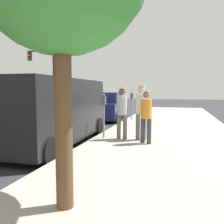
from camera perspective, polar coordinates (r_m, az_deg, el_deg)
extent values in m
plane|color=#2D2D33|center=(8.38, -12.26, -7.30)|extent=(80.00, 80.00, 0.00)
cube|color=#9E998E|center=(7.46, 12.63, -8.28)|extent=(5.00, 32.00, 0.15)
cylinder|color=gray|center=(8.34, -1.99, -2.17)|extent=(0.07, 0.07, 1.15)
cube|color=#4C4C51|center=(8.28, -2.01, 2.74)|extent=(0.14, 0.18, 0.28)
sphere|color=#47474C|center=(8.28, -2.01, 3.91)|extent=(0.12, 0.12, 0.12)
cylinder|color=gray|center=(13.48, 4.68, 0.66)|extent=(0.07, 0.07, 1.15)
cube|color=#4C4C51|center=(13.44, 4.71, 3.70)|extent=(0.14, 0.18, 0.28)
sphere|color=#47474C|center=(13.44, 4.71, 4.43)|extent=(0.12, 0.12, 0.12)
cylinder|color=#726656|center=(8.10, 3.10, -3.55)|extent=(0.14, 0.14, 0.83)
cylinder|color=#726656|center=(8.17, 1.63, -3.47)|extent=(0.14, 0.14, 0.83)
cylinder|color=#B7B7B7|center=(8.05, 2.38, 1.60)|extent=(0.34, 0.34, 0.62)
sphere|color=brown|center=(8.04, 2.39, 4.83)|extent=(0.22, 0.22, 0.22)
cylinder|color=silver|center=(8.04, 2.39, 5.63)|extent=(0.21, 0.21, 0.04)
cylinder|color=#726656|center=(8.04, 7.67, -3.51)|extent=(0.14, 0.14, 0.87)
cylinder|color=#726656|center=(8.08, 6.12, -3.46)|extent=(0.14, 0.14, 0.87)
cylinder|color=white|center=(7.98, 6.95, 1.91)|extent=(0.34, 0.34, 0.65)
sphere|color=beige|center=(7.97, 6.99, 5.30)|extent=(0.23, 0.23, 0.23)
cylinder|color=silver|center=(7.97, 7.00, 6.15)|extent=(0.22, 0.22, 0.04)
cylinder|color=#383D47|center=(7.48, 8.77, -4.53)|extent=(0.14, 0.14, 0.78)
cylinder|color=#383D47|center=(7.57, 7.27, -4.38)|extent=(0.14, 0.14, 0.78)
cylinder|color=orange|center=(7.44, 8.08, 0.76)|extent=(0.34, 0.34, 0.59)
sphere|color=#8C6647|center=(7.42, 8.13, 4.07)|extent=(0.21, 0.21, 0.21)
cylinder|color=silver|center=(7.42, 8.14, 4.89)|extent=(0.20, 0.20, 0.04)
cube|color=black|center=(8.10, -14.01, 0.60)|extent=(2.14, 5.25, 1.96)
cube|color=black|center=(10.31, -7.73, 3.87)|extent=(1.84, 0.13, 0.88)
cylinder|color=black|center=(10.44, -13.32, -2.94)|extent=(0.24, 0.69, 0.68)
cylinder|color=black|center=(9.73, -3.28, -3.40)|extent=(0.24, 0.69, 0.68)
cylinder|color=black|center=(6.00, -14.88, -9.05)|extent=(0.24, 0.69, 0.68)
cube|color=navy|center=(14.79, -1.08, 0.63)|extent=(2.06, 4.49, 0.89)
cube|color=navy|center=(14.54, -1.28, 3.48)|extent=(1.71, 2.07, 0.60)
cylinder|color=black|center=(16.62, -2.67, 0.08)|extent=(0.25, 0.61, 0.60)
cylinder|color=black|center=(16.27, 3.19, -0.04)|extent=(0.25, 0.61, 0.60)
cylinder|color=black|center=(13.47, -6.24, -1.17)|extent=(0.25, 0.61, 0.60)
cylinder|color=black|center=(13.04, 0.96, -1.35)|extent=(0.25, 0.61, 0.60)
cylinder|color=black|center=(20.52, -13.57, 7.36)|extent=(0.16, 0.16, 5.20)
cylinder|color=black|center=(21.35, -16.63, 13.67)|extent=(2.40, 0.10, 0.10)
cube|color=black|center=(21.83, -18.89, 12.49)|extent=(0.24, 0.32, 0.80)
sphere|color=red|center=(21.73, -19.16, 13.18)|extent=(0.17, 0.17, 0.17)
sphere|color=yellow|center=(21.69, -19.14, 12.53)|extent=(0.17, 0.17, 0.17)
sphere|color=green|center=(21.66, -19.12, 11.88)|extent=(0.17, 0.17, 0.17)
cylinder|color=brown|center=(3.38, -11.39, -1.98)|extent=(0.24, 0.24, 2.47)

